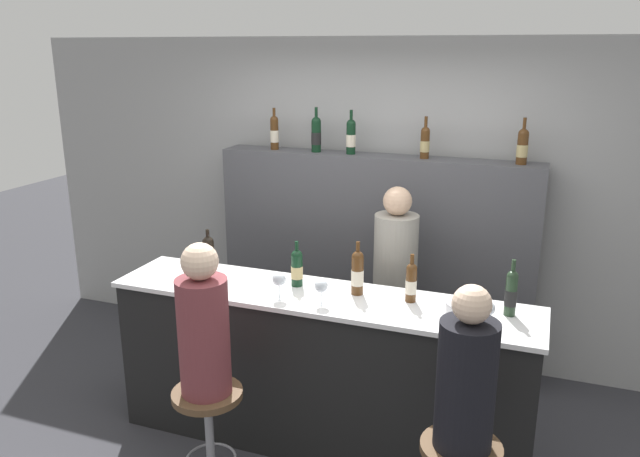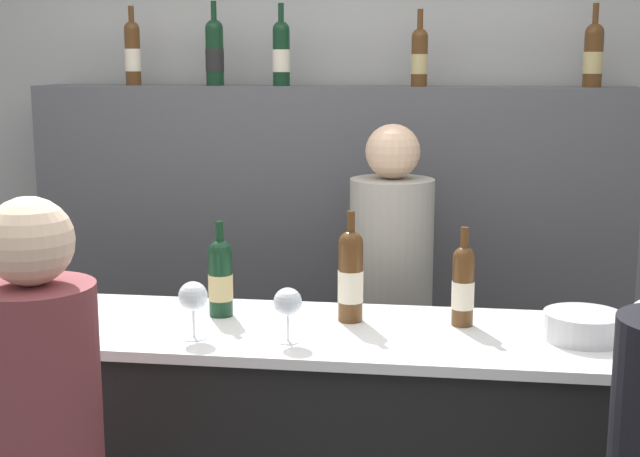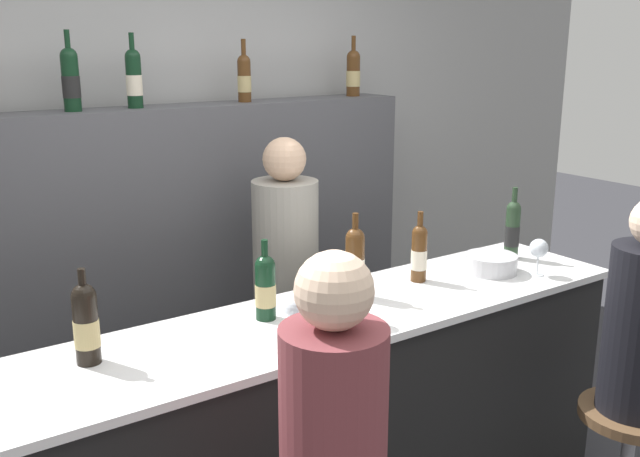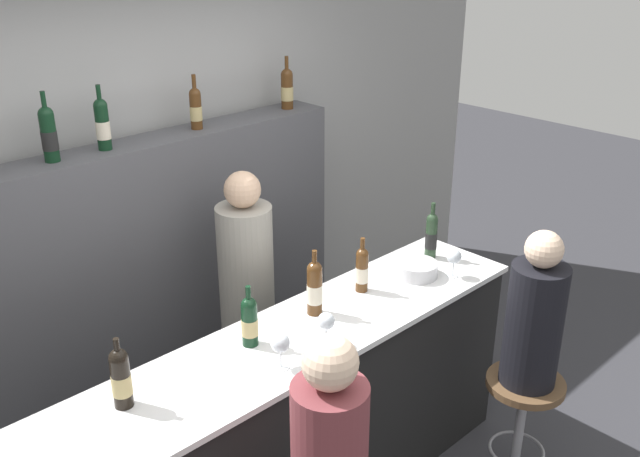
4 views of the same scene
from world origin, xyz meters
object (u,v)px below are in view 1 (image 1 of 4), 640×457
Objects in this scene: wine_bottle_backbar_0 at (274,132)px; bartender at (394,303)px; wine_glass_2 at (488,309)px; metal_bowl at (465,309)px; wine_bottle_backbar_1 at (316,134)px; wine_bottle_counter_2 at (357,272)px; wine_bottle_backbar_4 at (523,146)px; wine_bottle_backbar_3 at (425,142)px; wine_bottle_backbar_2 at (351,136)px; wine_bottle_counter_0 at (209,255)px; bar_stool_left at (208,413)px; wine_bottle_counter_3 at (411,282)px; guest_seated_left at (203,327)px; guest_seated_right at (466,377)px; wine_bottle_counter_1 at (297,267)px; wine_bottle_counter_4 at (511,292)px; wine_glass_0 at (279,280)px; wine_glass_1 at (321,287)px.

bartender is (1.15, -0.50, -1.11)m from wine_bottle_backbar_0.
wine_glass_2 is 0.71× the size of metal_bowl.
metal_bowl is at bearing -41.99° from wine_bottle_backbar_1.
wine_bottle_backbar_4 is at bearing 53.41° from wine_bottle_counter_2.
wine_bottle_backbar_3 reaches higher than wine_bottle_counter_2.
wine_bottle_counter_0 is at bearing -118.65° from wine_bottle_backbar_2.
wine_bottle_backbar_3 is 0.47× the size of bar_stool_left.
guest_seated_left reaches higher than wine_bottle_counter_3.
wine_bottle_backbar_1 is 2.54m from guest_seated_right.
wine_bottle_backbar_1 is 1.06× the size of wine_bottle_backbar_4.
wine_bottle_counter_1 is 0.89× the size of wine_bottle_backbar_0.
wine_bottle_counter_0 reaches higher than wine_glass_2.
wine_bottle_backbar_1 is at bearing 180.00° from wine_bottle_backbar_3.
wine_bottle_counter_2 is at bearing -0.00° from wine_bottle_counter_0.
wine_bottle_counter_0 is 1.78m from wine_bottle_backbar_3.
wine_bottle_counter_2 is 1.08× the size of wine_bottle_backbar_3.
wine_bottle_counter_1 is 0.18× the size of bartender.
wine_bottle_backbar_0 is at bearing 149.86° from wine_bottle_counter_4.
guest_seated_left reaches higher than wine_glass_0.
wine_bottle_backbar_0 is (-0.66, 1.14, 0.69)m from wine_bottle_counter_1.
wine_bottle_backbar_3 is 1.88× the size of wine_glass_0.
wine_bottle_backbar_4 is 2.54m from guest_seated_left.
bartender is at bearing 116.13° from guest_seated_right.
wine_bottle_backbar_0 is 0.50× the size of bar_stool_left.
wine_bottle_backbar_2 is (-1.32, 1.14, 0.67)m from wine_bottle_counter_4.
wine_glass_0 is at bearing -112.88° from wine_bottle_backbar_3.
wine_glass_0 is 1.03× the size of wine_glass_2.
wine_bottle_backbar_2 reaches higher than guest_seated_left.
guest_seated_left is (0.42, -1.90, -0.80)m from wine_bottle_backbar_0.
guest_seated_left is (0.06, -1.90, -0.81)m from wine_bottle_backbar_1.
wine_bottle_counter_1 is 1.49m from wine_bottle_backbar_0.
guest_seated_left is (-1.49, -1.90, -0.80)m from wine_bottle_backbar_4.
wine_bottle_counter_1 is 1.00× the size of wine_bottle_counter_3.
wine_bottle_counter_2 is 1.00× the size of wine_bottle_backbar_2.
wine_bottle_backbar_0 is at bearing 140.72° from wine_bottle_counter_3.
wine_bottle_counter_2 is 0.21× the size of bartender.
wine_bottle_backbar_2 reaches higher than wine_glass_1.
wine_bottle_backbar_1 reaches higher than wine_bottle_backbar_0.
wine_bottle_counter_4 is 0.78m from guest_seated_right.
wine_bottle_counter_3 is at bearing -114.20° from wine_bottle_backbar_4.
wine_bottle_backbar_4 is 0.21× the size of bartender.
wine_bottle_counter_4 is 1.07× the size of wine_bottle_backbar_3.
wine_bottle_counter_3 is 0.57m from wine_bottle_counter_4.
wine_bottle_backbar_2 is at bearing 61.35° from wine_bottle_counter_0.
wine_bottle_backbar_1 reaches higher than wine_glass_2.
wine_bottle_counter_3 is 0.85× the size of wine_bottle_backbar_1.
wine_bottle_counter_3 is at bearing 37.66° from bar_stool_left.
wine_bottle_counter_0 is at bearing 180.00° from wine_bottle_counter_2.
wine_glass_0 is at bearing -170.04° from wine_bottle_counter_4.
wine_glass_1 is at bearing 150.53° from guest_seated_right.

